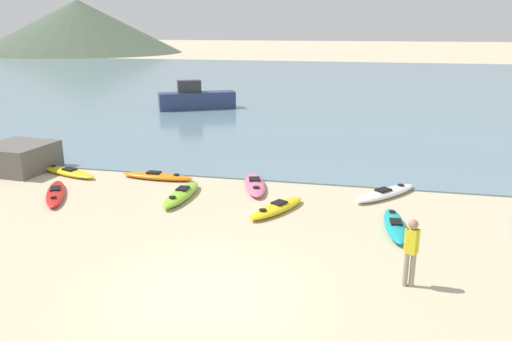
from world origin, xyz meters
TOP-DOWN VIEW (x-y plane):
  - ground_plane at (0.00, 0.00)m, footprint 400.00×400.00m
  - bay_water at (0.00, 43.93)m, footprint 160.00×70.00m
  - far_hill_left at (-61.27, 96.76)m, footprint 46.07×46.07m
  - kayak_on_sand_0 at (0.69, 5.63)m, footprint 1.90×2.72m
  - kayak_on_sand_1 at (4.37, 8.03)m, footprint 2.62×2.89m
  - kayak_on_sand_2 at (-2.96, 6.21)m, footprint 0.79×2.99m
  - kayak_on_sand_3 at (-0.61, 8.01)m, footprint 1.59×3.12m
  - kayak_on_sand_5 at (-7.61, 5.41)m, footprint 2.12×3.04m
  - kayak_on_sand_6 at (-4.79, 8.28)m, footprint 3.13×0.79m
  - kayak_on_sand_7 at (4.56, 4.85)m, footprint 0.84×2.84m
  - kayak_on_sand_8 at (-8.81, 8.07)m, footprint 3.28×1.74m
  - person_near_foreground at (4.71, 1.35)m, footprint 0.35×0.28m
  - moored_boat_0 at (-8.95, 25.44)m, footprint 5.64×3.81m
  - shoreline_rock at (-11.18, 8.18)m, footprint 2.79×2.80m

SIDE VIEW (x-z plane):
  - ground_plane at x=0.00m, z-range 0.00..0.00m
  - bay_water at x=0.00m, z-range 0.00..0.06m
  - kayak_on_sand_8 at x=-8.81m, z-range -0.02..0.28m
  - kayak_on_sand_6 at x=-4.79m, z-range -0.02..0.28m
  - kayak_on_sand_5 at x=-7.61m, z-range -0.02..0.29m
  - kayak_on_sand_0 at x=0.69m, z-range -0.02..0.31m
  - kayak_on_sand_1 at x=4.37m, z-range -0.02..0.31m
  - kayak_on_sand_3 at x=-0.61m, z-range -0.02..0.32m
  - kayak_on_sand_7 at x=4.56m, z-range -0.02..0.34m
  - kayak_on_sand_2 at x=-2.96m, z-range -0.02..0.36m
  - shoreline_rock at x=-11.18m, z-range 0.00..1.19m
  - moored_boat_0 at x=-8.95m, z-range -0.26..1.89m
  - person_near_foreground at x=4.71m, z-range 0.13..1.86m
  - far_hill_left at x=-61.27m, z-range 0.00..11.70m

